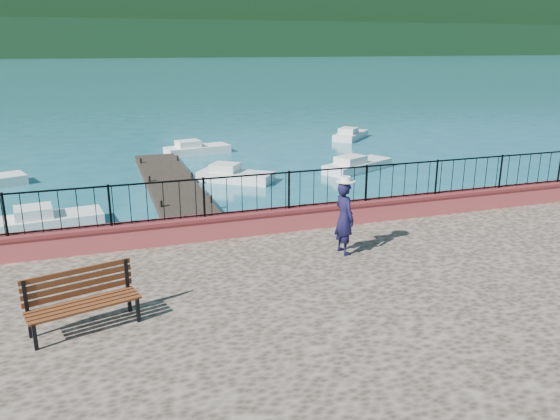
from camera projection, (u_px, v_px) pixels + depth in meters
ground at (362, 337)px, 11.34m from camera, size 2000.00×2000.00×0.00m
parapet at (300, 218)px, 14.26m from camera, size 28.00×0.46×0.58m
railing at (300, 190)px, 14.04m from camera, size 27.00×0.05×0.95m
dock at (178, 195)px, 21.55m from camera, size 2.00×16.00×0.30m
far_forest at (96, 39)px, 280.57m from camera, size 900.00×60.00×18.00m
foothills at (92, 18)px, 331.17m from camera, size 900.00×120.00×44.00m
companion_hill at (307, 51)px, 586.67m from camera, size 448.00×384.00×180.00m
park_bench at (84, 312)px, 9.18m from camera, size 1.92×1.04×1.01m
person at (344, 218)px, 12.41m from camera, size 0.48×0.66×1.69m
hat at (346, 179)px, 12.15m from camera, size 0.44×0.44×0.12m
boat_0 at (50, 216)px, 18.06m from camera, size 3.41×1.71×0.80m
boat_1 at (235, 173)px, 24.22m from camera, size 3.42×3.02×0.80m
boat_2 at (358, 162)px, 26.37m from camera, size 4.06×2.86×0.80m
boat_4 at (197, 146)px, 30.48m from camera, size 3.72×1.92×0.80m
boat_5 at (351, 133)px, 35.29m from camera, size 3.27×3.26×0.80m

